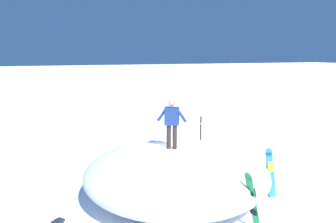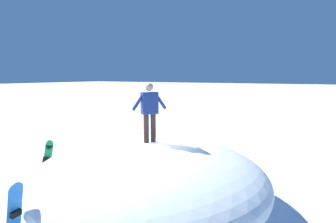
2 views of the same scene
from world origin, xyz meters
name	(u,v)px [view 1 (image 1 of 2)]	position (x,y,z in m)	size (l,w,h in m)	color
ground	(178,201)	(0.00, 0.00, 0.00)	(240.00, 240.00, 0.00)	white
snow_mound	(176,173)	(-0.06, -0.28, 0.86)	(6.29, 6.03, 1.72)	white
snowboarder_standing	(172,121)	(0.14, -0.20, 2.62)	(0.85, 0.63, 1.59)	black
snowboard_primary_upright	(270,172)	(-3.07, 0.68, 0.83)	(0.31, 0.37, 1.61)	#2672BF
snowboard_secondary_upright	(252,200)	(-1.15, 2.46, 0.87)	(0.51, 0.34, 1.68)	#1E8C47
backpack_near	(196,164)	(-1.94, -2.78, 0.16)	(0.67, 0.30, 0.32)	#1E2333
trail_marker_pole	(201,135)	(-2.93, -4.37, 0.97)	(0.10, 0.10, 1.84)	black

